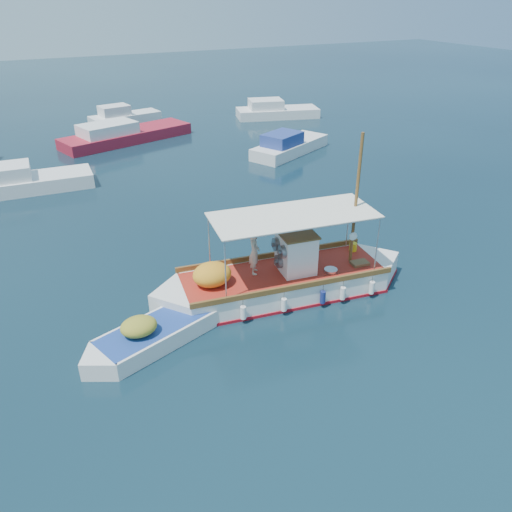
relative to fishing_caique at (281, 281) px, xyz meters
name	(u,v)px	position (x,y,z in m)	size (l,w,h in m)	color
ground	(270,296)	(-0.48, 0.01, -0.54)	(160.00, 160.00, 0.00)	black
fishing_caique	(281,281)	(0.00, 0.00, 0.00)	(9.99, 3.69, 6.14)	white
dinghy	(158,333)	(-5.05, -0.77, -0.25)	(5.36, 2.84, 1.38)	white
bg_boat_nw	(22,183)	(-8.06, 16.10, -0.05)	(7.33, 2.71, 1.80)	silver
bg_boat_n	(123,136)	(-0.49, 23.89, -0.05)	(10.31, 5.51, 1.80)	maroon
bg_boat_ne	(288,147)	(9.22, 15.78, -0.05)	(6.91, 4.89, 1.80)	silver
bg_boat_e	(275,112)	(13.64, 26.03, -0.05)	(7.63, 4.38, 1.80)	silver
bg_boat_far_n	(123,118)	(0.85, 29.69, -0.05)	(6.16, 3.01, 1.80)	silver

